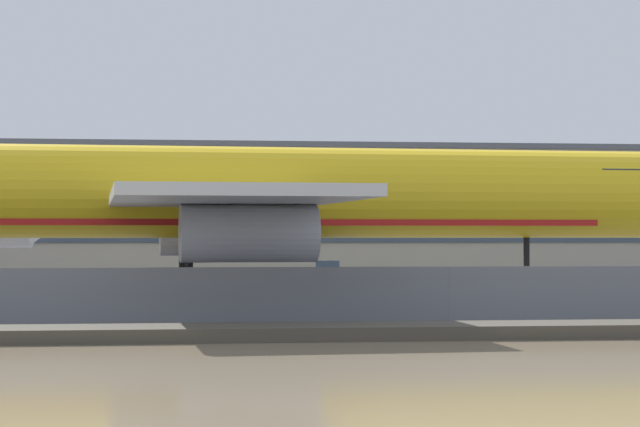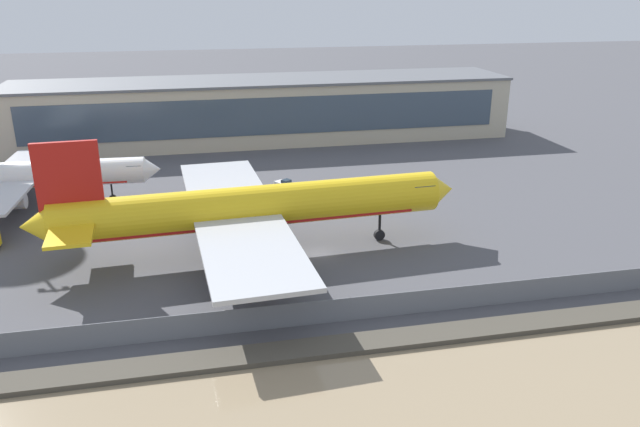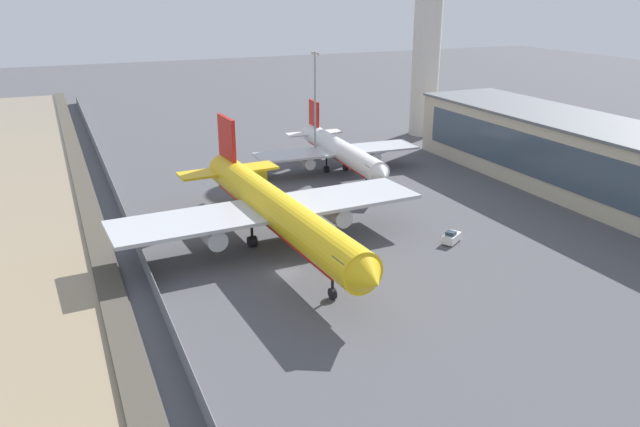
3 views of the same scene
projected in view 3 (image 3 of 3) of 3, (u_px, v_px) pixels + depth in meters
The scene contains 9 objects.
ground_plane at pixel (286, 273), 77.51m from camera, with size 500.00×500.00×0.00m, color #4C4C51.
shoreline_seawall at pixel (114, 302), 69.69m from camera, with size 320.00×3.00×0.50m.
perimeter_fence at pixel (154, 287), 71.06m from camera, with size 280.00×0.10×2.42m.
cargo_jet_yellow at pixel (275, 209), 82.75m from camera, with size 50.35×43.11×14.90m.
passenger_jet_white_red at pixel (340, 151), 117.72m from camera, with size 37.77×32.08×11.76m.
baggage_tug at pixel (452, 238), 86.37m from camera, with size 3.07×3.56×1.80m.
ops_van at pixel (257, 173), 114.93m from camera, with size 5.24×2.19×2.48m.
control_tower at pixel (429, 13), 141.96m from camera, with size 12.86×12.86×49.21m.
apron_light_mast_apron_west at pixel (315, 106), 117.35m from camera, with size 3.20×0.40×22.48m.
Camera 3 is at (66.18, -24.32, 33.30)m, focal length 35.00 mm.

